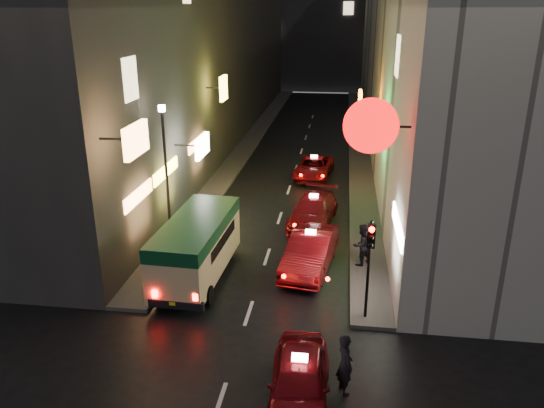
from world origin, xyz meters
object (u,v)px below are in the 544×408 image
at_px(minibus, 197,242).
at_px(pedestrian_crossing, 345,360).
at_px(taxi_near, 299,378).
at_px(lamp_post, 166,169).
at_px(traffic_light, 370,250).

height_order(minibus, pedestrian_crossing, minibus).
height_order(taxi_near, lamp_post, lamp_post).
bearing_deg(lamp_post, taxi_near, -54.08).
height_order(pedestrian_crossing, traffic_light, traffic_light).
height_order(minibus, lamp_post, lamp_post).
xyz_separation_m(taxi_near, traffic_light, (1.88, 4.19, 1.89)).
distance_m(taxi_near, lamp_post, 11.16).
relative_size(taxi_near, traffic_light, 1.44).
bearing_deg(traffic_light, lamp_post, 151.09).
relative_size(taxi_near, pedestrian_crossing, 2.46).
bearing_deg(taxi_near, lamp_post, 125.92).
bearing_deg(taxi_near, traffic_light, 65.82).
bearing_deg(traffic_light, pedestrian_crossing, -101.09).
bearing_deg(lamp_post, traffic_light, -28.91).
bearing_deg(pedestrian_crossing, minibus, 19.67).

